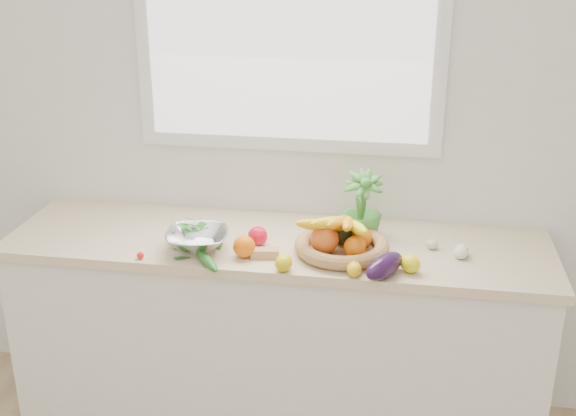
% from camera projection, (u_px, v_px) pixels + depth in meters
% --- Properties ---
extents(back_wall, '(4.50, 0.02, 2.70)m').
position_uv_depth(back_wall, '(289.00, 115.00, 3.09)').
color(back_wall, white).
rests_on(back_wall, ground).
extents(counter_cabinet, '(2.20, 0.58, 0.86)m').
position_uv_depth(counter_cabinet, '(277.00, 337.00, 3.15)').
color(counter_cabinet, silver).
rests_on(counter_cabinet, ground).
extents(countertop, '(2.24, 0.62, 0.04)m').
position_uv_depth(countertop, '(277.00, 244.00, 2.98)').
color(countertop, beige).
rests_on(countertop, counter_cabinet).
extents(window_frame, '(1.30, 0.03, 1.10)m').
position_uv_depth(window_frame, '(288.00, 20.00, 2.93)').
color(window_frame, white).
rests_on(window_frame, back_wall).
extents(window_pane, '(1.18, 0.01, 0.98)m').
position_uv_depth(window_pane, '(287.00, 20.00, 2.91)').
color(window_pane, white).
rests_on(window_pane, window_frame).
extents(orange_loose, '(0.11, 0.11, 0.09)m').
position_uv_depth(orange_loose, '(244.00, 247.00, 2.80)').
color(orange_loose, orange).
rests_on(orange_loose, countertop).
extents(lemon_a, '(0.08, 0.09, 0.06)m').
position_uv_depth(lemon_a, '(284.00, 263.00, 2.70)').
color(lemon_a, '#D5BC0B').
rests_on(lemon_a, countertop).
extents(lemon_b, '(0.06, 0.07, 0.05)m').
position_uv_depth(lemon_b, '(354.00, 269.00, 2.66)').
color(lemon_b, yellow).
rests_on(lemon_b, countertop).
extents(lemon_c, '(0.11, 0.11, 0.07)m').
position_uv_depth(lemon_c, '(410.00, 263.00, 2.69)').
color(lemon_c, yellow).
rests_on(lemon_c, countertop).
extents(apple, '(0.10, 0.10, 0.08)m').
position_uv_depth(apple, '(258.00, 236.00, 2.91)').
color(apple, red).
rests_on(apple, countertop).
extents(ginger, '(0.11, 0.06, 0.03)m').
position_uv_depth(ginger, '(265.00, 253.00, 2.81)').
color(ginger, tan).
rests_on(ginger, countertop).
extents(garlic_a, '(0.06, 0.06, 0.04)m').
position_uv_depth(garlic_a, '(432.00, 244.00, 2.88)').
color(garlic_a, beige).
rests_on(garlic_a, countertop).
extents(garlic_b, '(0.07, 0.07, 0.05)m').
position_uv_depth(garlic_b, '(462.00, 250.00, 2.83)').
color(garlic_b, white).
rests_on(garlic_b, countertop).
extents(garlic_c, '(0.07, 0.07, 0.05)m').
position_uv_depth(garlic_c, '(461.00, 253.00, 2.80)').
color(garlic_c, white).
rests_on(garlic_c, countertop).
extents(eggplant, '(0.18, 0.23, 0.09)m').
position_uv_depth(eggplant, '(384.00, 266.00, 2.65)').
color(eggplant, '#260D31').
rests_on(eggplant, countertop).
extents(cucumber, '(0.16, 0.20, 0.04)m').
position_uv_depth(cucumber, '(206.00, 260.00, 2.75)').
color(cucumber, '#1A4E17').
rests_on(cucumber, countertop).
extents(radish, '(0.03, 0.03, 0.03)m').
position_uv_depth(radish, '(140.00, 255.00, 2.80)').
color(radish, red).
rests_on(radish, countertop).
extents(potted_herb, '(0.20, 0.20, 0.30)m').
position_uv_depth(potted_herb, '(362.00, 207.00, 2.96)').
color(potted_herb, '#449134').
rests_on(potted_herb, countertop).
extents(fruit_basket, '(0.47, 0.47, 0.19)m').
position_uv_depth(fruit_basket, '(341.00, 241.00, 2.83)').
color(fruit_basket, '#AF804D').
rests_on(fruit_basket, countertop).
extents(colander_with_spinach, '(0.29, 0.29, 0.13)m').
position_uv_depth(colander_with_spinach, '(197.00, 236.00, 2.85)').
color(colander_with_spinach, silver).
rests_on(colander_with_spinach, countertop).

